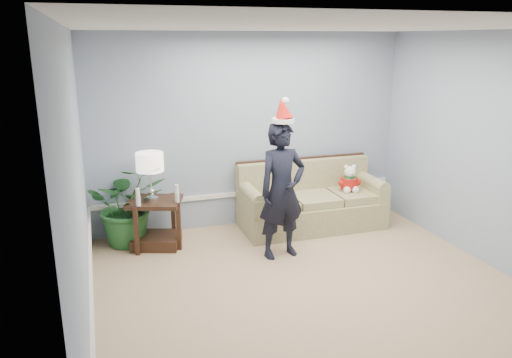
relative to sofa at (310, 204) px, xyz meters
The scene contains 10 objects.
room_shell 2.44m from the sofa, 110.05° to the right, with size 4.54×5.04×2.74m.
wainscot_trim 2.14m from the sofa, 155.00° to the right, with size 4.49×4.99×0.06m.
sofa is the anchor object (origin of this frame).
side_table 2.19m from the sofa, behind, with size 0.79×0.73×0.63m.
table_lamp 2.35m from the sofa, behind, with size 0.34×0.34×0.61m.
candle_pair 2.22m from the sofa, behind, with size 0.53×0.06×0.23m.
houseplant 2.52m from the sofa, behind, with size 0.98×0.85×1.08m, color #235E29.
man 1.22m from the sofa, 132.90° to the right, with size 0.61×0.40×1.67m, color black.
santa_hat 1.83m from the sofa, 133.42° to the right, with size 0.32×0.35×0.31m.
teddy_bear 0.64m from the sofa, ahead, with size 0.28×0.30×0.39m.
Camera 1 is at (-2.10, -4.08, 2.60)m, focal length 35.00 mm.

